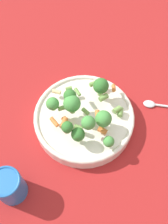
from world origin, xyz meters
TOP-DOWN VIEW (x-y plane):
  - ground_plane at (0.00, 0.00)m, footprint 3.00×3.00m
  - bowl at (0.00, 0.00)m, footprint 0.28×0.28m
  - pasta_salad at (0.00, 0.01)m, footprint 0.21×0.24m
  - cup at (0.26, 0.08)m, footprint 0.07×0.07m
  - spoon at (-0.23, 0.08)m, footprint 0.16×0.14m

SIDE VIEW (x-z plane):
  - ground_plane at x=0.00m, z-range 0.00..0.00m
  - spoon at x=-0.23m, z-range 0.00..0.01m
  - bowl at x=0.00m, z-range 0.00..0.05m
  - cup at x=0.26m, z-range 0.00..0.10m
  - pasta_salad at x=0.00m, z-range 0.05..0.13m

